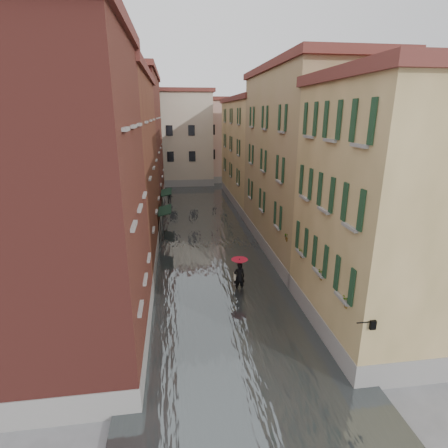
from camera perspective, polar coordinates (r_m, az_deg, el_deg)
ground at (r=19.20m, az=0.62°, el=-14.65°), size 120.00×120.00×0.00m
floodwater at (r=30.86m, az=-2.99°, el=-1.59°), size 10.00×60.00×0.20m
building_left_near at (r=15.23m, az=-25.08°, el=1.67°), size 6.00×8.00×13.00m
building_left_mid at (r=25.76m, az=-18.23°, el=7.82°), size 6.00×14.00×12.50m
building_left_far at (r=40.43m, az=-14.78°, el=12.46°), size 6.00×16.00×14.00m
building_right_near at (r=17.52m, az=25.04°, el=1.04°), size 6.00×8.00×11.50m
building_right_mid at (r=27.03m, az=12.74°, el=9.23°), size 6.00×14.00×13.00m
building_right_far at (r=41.39m, az=5.37°, el=11.32°), size 6.00×16.00×11.50m
building_end_cream at (r=54.17m, az=-8.80°, el=13.47°), size 12.00×9.00×13.00m
building_end_pink at (r=56.83m, az=0.60°, el=13.35°), size 10.00×9.00×12.00m
awning_near at (r=29.50m, az=-9.72°, el=2.07°), size 1.09×2.96×2.80m
awning_far at (r=36.36m, az=-9.46°, el=5.04°), size 1.09×3.30×2.80m
wall_lantern at (r=14.12m, az=22.96°, el=-14.81°), size 0.71×0.22×0.35m
window_planters at (r=17.82m, az=14.38°, el=-5.18°), size 0.59×8.41×0.84m
pedestrian_main at (r=20.94m, az=2.52°, el=-7.80°), size 1.01×1.01×2.06m
pedestrian_far at (r=41.93m, az=-8.83°, el=4.33°), size 0.76×0.60×1.50m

